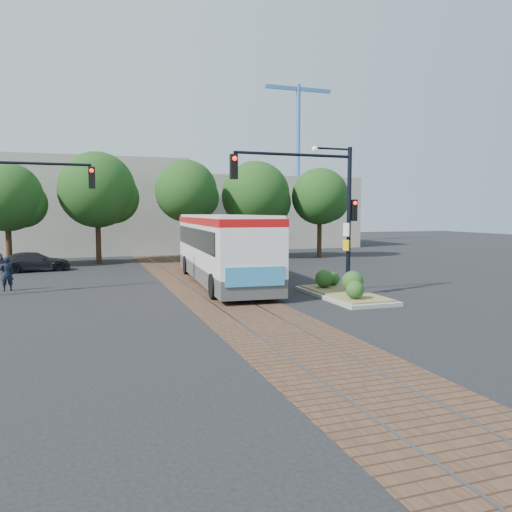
{
  "coord_description": "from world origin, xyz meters",
  "views": [
    {
      "loc": [
        -5.33,
        -19.28,
        3.53
      ],
      "look_at": [
        1.8,
        1.53,
        1.6
      ],
      "focal_mm": 35.0,
      "sensor_mm": 36.0,
      "label": 1
    }
  ],
  "objects_px": {
    "traffic_island": "(343,289)",
    "officer": "(7,274)",
    "signal_pole_main": "(322,197)",
    "signal_pole_left": "(8,204)",
    "parked_car": "(35,262)",
    "city_bus": "(222,245)"
  },
  "relations": [
    {
      "from": "signal_pole_main",
      "to": "parked_car",
      "type": "height_order",
      "value": "signal_pole_main"
    },
    {
      "from": "officer",
      "to": "parked_car",
      "type": "xyz_separation_m",
      "value": [
        0.48,
        7.74,
        -0.19
      ]
    },
    {
      "from": "signal_pole_main",
      "to": "signal_pole_left",
      "type": "xyz_separation_m",
      "value": [
        -12.23,
        4.8,
        -0.29
      ]
    },
    {
      "from": "officer",
      "to": "signal_pole_left",
      "type": "bearing_deg",
      "value": 89.26
    },
    {
      "from": "parked_car",
      "to": "signal_pole_main",
      "type": "bearing_deg",
      "value": -148.57
    },
    {
      "from": "city_bus",
      "to": "officer",
      "type": "height_order",
      "value": "city_bus"
    },
    {
      "from": "signal_pole_main",
      "to": "parked_car",
      "type": "bearing_deg",
      "value": 131.0
    },
    {
      "from": "city_bus",
      "to": "officer",
      "type": "bearing_deg",
      "value": -179.97
    },
    {
      "from": "signal_pole_main",
      "to": "signal_pole_left",
      "type": "bearing_deg",
      "value": 158.55
    },
    {
      "from": "officer",
      "to": "parked_car",
      "type": "relative_size",
      "value": 0.39
    },
    {
      "from": "signal_pole_left",
      "to": "officer",
      "type": "xyz_separation_m",
      "value": [
        -0.37,
        1.4,
        -3.09
      ]
    },
    {
      "from": "traffic_island",
      "to": "signal_pole_main",
      "type": "distance_m",
      "value": 3.95
    },
    {
      "from": "traffic_island",
      "to": "signal_pole_left",
      "type": "relative_size",
      "value": 0.87
    },
    {
      "from": "traffic_island",
      "to": "officer",
      "type": "distance_m",
      "value": 14.96
    },
    {
      "from": "city_bus",
      "to": "parked_car",
      "type": "height_order",
      "value": "city_bus"
    },
    {
      "from": "signal_pole_main",
      "to": "parked_car",
      "type": "distance_m",
      "value": 18.82
    },
    {
      "from": "signal_pole_main",
      "to": "officer",
      "type": "xyz_separation_m",
      "value": [
        -12.6,
        6.2,
        -3.38
      ]
    },
    {
      "from": "signal_pole_main",
      "to": "signal_pole_left",
      "type": "height_order",
      "value": "signal_pole_main"
    },
    {
      "from": "city_bus",
      "to": "parked_car",
      "type": "distance_m",
      "value": 12.61
    },
    {
      "from": "signal_pole_left",
      "to": "officer",
      "type": "height_order",
      "value": "signal_pole_left"
    },
    {
      "from": "signal_pole_main",
      "to": "parked_car",
      "type": "relative_size",
      "value": 1.5
    },
    {
      "from": "city_bus",
      "to": "traffic_island",
      "type": "bearing_deg",
      "value": -53.09
    }
  ]
}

